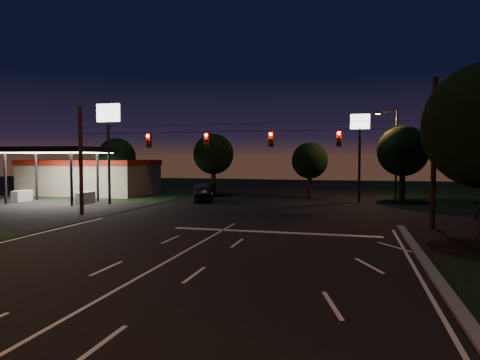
% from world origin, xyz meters
% --- Properties ---
extents(ground, '(140.00, 140.00, 0.00)m').
position_xyz_m(ground, '(0.00, 0.00, 0.00)').
color(ground, black).
rests_on(ground, ground).
extents(cross_street_left, '(20.00, 16.00, 0.02)m').
position_xyz_m(cross_street_left, '(-20.00, 16.00, 0.00)').
color(cross_street_left, black).
rests_on(cross_street_left, ground).
extents(stop_bar, '(12.00, 0.50, 0.01)m').
position_xyz_m(stop_bar, '(3.00, 11.50, 0.01)').
color(stop_bar, silver).
rests_on(stop_bar, ground).
extents(utility_pole_right, '(0.30, 0.30, 9.00)m').
position_xyz_m(utility_pole_right, '(12.00, 15.00, 0.00)').
color(utility_pole_right, black).
rests_on(utility_pole_right, ground).
extents(utility_pole_left, '(0.28, 0.28, 8.00)m').
position_xyz_m(utility_pole_left, '(-12.00, 15.00, 0.00)').
color(utility_pole_left, black).
rests_on(utility_pole_left, ground).
extents(signal_span, '(24.00, 0.40, 1.56)m').
position_xyz_m(signal_span, '(-0.00, 14.96, 5.50)').
color(signal_span, black).
rests_on(signal_span, ground).
extents(gas_station, '(14.20, 16.10, 5.25)m').
position_xyz_m(gas_station, '(-21.86, 30.39, 2.38)').
color(gas_station, gray).
rests_on(gas_station, ground).
extents(pole_sign_left_near, '(2.20, 0.30, 9.10)m').
position_xyz_m(pole_sign_left_near, '(-14.00, 22.00, 6.98)').
color(pole_sign_left_near, black).
rests_on(pole_sign_left_near, ground).
extents(pole_sign_right, '(1.80, 0.30, 8.40)m').
position_xyz_m(pole_sign_right, '(8.00, 30.00, 6.24)').
color(pole_sign_right, black).
rests_on(pole_sign_right, ground).
extents(street_light_right_far, '(2.20, 0.35, 9.00)m').
position_xyz_m(street_light_right_far, '(11.24, 32.00, 5.24)').
color(street_light_right_far, black).
rests_on(street_light_right_far, ground).
extents(tree_far_a, '(4.20, 4.20, 6.42)m').
position_xyz_m(tree_far_a, '(-17.98, 30.12, 4.26)').
color(tree_far_a, black).
rests_on(tree_far_a, ground).
extents(tree_far_b, '(4.60, 4.60, 6.98)m').
position_xyz_m(tree_far_b, '(-7.98, 34.13, 4.61)').
color(tree_far_b, black).
rests_on(tree_far_b, ground).
extents(tree_far_c, '(3.80, 3.80, 5.86)m').
position_xyz_m(tree_far_c, '(3.02, 33.10, 3.90)').
color(tree_far_c, black).
rests_on(tree_far_c, ground).
extents(tree_far_d, '(4.80, 4.80, 7.30)m').
position_xyz_m(tree_far_d, '(12.02, 31.13, 4.83)').
color(tree_far_d, black).
rests_on(tree_far_d, ground).
extents(car_oncoming_a, '(3.07, 4.90, 1.55)m').
position_xyz_m(car_oncoming_a, '(-6.51, 26.44, 0.78)').
color(car_oncoming_a, black).
rests_on(car_oncoming_a, ground).
extents(car_oncoming_b, '(2.18, 4.61, 1.46)m').
position_xyz_m(car_oncoming_b, '(-8.48, 32.44, 0.73)').
color(car_oncoming_b, black).
rests_on(car_oncoming_b, ground).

